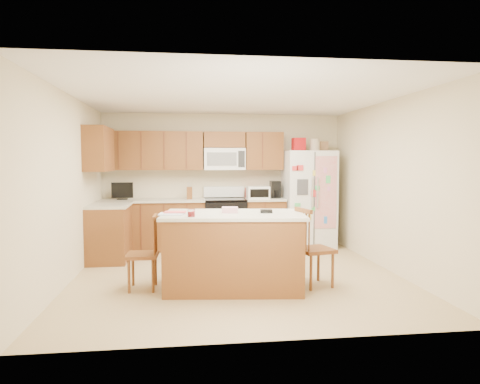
{
  "coord_description": "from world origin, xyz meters",
  "views": [
    {
      "loc": [
        -0.7,
        -5.9,
        1.61
      ],
      "look_at": [
        0.08,
        0.35,
        1.15
      ],
      "focal_mm": 32.0,
      "sensor_mm": 36.0,
      "label": 1
    }
  ],
  "objects": [
    {
      "name": "windsor_chair_back",
      "position": [
        -0.23,
        0.14,
        0.44
      ],
      "size": [
        0.43,
        0.41,
        0.92
      ],
      "color": "brown",
      "rests_on": "ground"
    },
    {
      "name": "refrigerator",
      "position": [
        1.57,
        1.87,
        0.92
      ],
      "size": [
        0.9,
        0.79,
        2.04
      ],
      "color": "white",
      "rests_on": "ground"
    },
    {
      "name": "room_shell",
      "position": [
        0.0,
        0.0,
        1.44
      ],
      "size": [
        4.6,
        4.6,
        2.52
      ],
      "color": "beige",
      "rests_on": "ground"
    },
    {
      "name": "island",
      "position": [
        -0.12,
        -0.6,
        0.48
      ],
      "size": [
        1.86,
        1.21,
        1.05
      ],
      "color": "brown",
      "rests_on": "ground"
    },
    {
      "name": "windsor_chair_right",
      "position": [
        0.91,
        -0.62,
        0.48
      ],
      "size": [
        0.5,
        0.52,
        1.01
      ],
      "color": "brown",
      "rests_on": "ground"
    },
    {
      "name": "ground",
      "position": [
        0.0,
        0.0,
        0.0
      ],
      "size": [
        4.5,
        4.5,
        0.0
      ],
      "primitive_type": "plane",
      "color": "tan",
      "rests_on": "ground"
    },
    {
      "name": "windsor_chair_left",
      "position": [
        -1.23,
        -0.5,
        0.44
      ],
      "size": [
        0.4,
        0.41,
        0.94
      ],
      "color": "brown",
      "rests_on": "ground"
    },
    {
      "name": "cabinetry",
      "position": [
        -0.98,
        1.79,
        0.91
      ],
      "size": [
        3.36,
        1.56,
        2.15
      ],
      "color": "brown",
      "rests_on": "ground"
    },
    {
      "name": "stove",
      "position": [
        0.0,
        1.94,
        0.47
      ],
      "size": [
        0.76,
        0.65,
        1.13
      ],
      "color": "black",
      "rests_on": "ground"
    }
  ]
}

